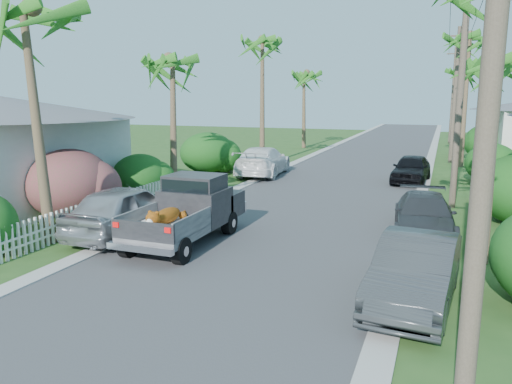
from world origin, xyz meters
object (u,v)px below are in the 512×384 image
at_px(parked_car_rf, 411,169).
at_px(utility_pole_c, 455,95).
at_px(parked_car_lf, 263,161).
at_px(parked_car_ln, 126,210).
at_px(palm_l_c, 262,41).
at_px(utility_pole_d, 453,95).
at_px(parked_car_rm, 424,216).
at_px(utility_pole_b, 460,94).
at_px(utility_pole_a, 490,88).
at_px(palm_l_d, 305,73).
at_px(parked_car_rn, 416,272).
at_px(palm_r_c, 470,37).
at_px(pickup_truck, 191,209).
at_px(palm_l_a, 27,9).
at_px(palm_l_b, 171,59).
at_px(palm_r_d, 466,70).

xyz_separation_m(parked_car_rf, utility_pole_c, (2.00, 9.38, 3.87)).
bearing_deg(parked_car_lf, utility_pole_c, -141.28).
relative_size(parked_car_ln, palm_l_c, 0.54).
xyz_separation_m(parked_car_rf, utility_pole_d, (2.00, 24.38, 3.87)).
xyz_separation_m(parked_car_rm, utility_pole_b, (0.92, 4.93, 3.93)).
bearing_deg(utility_pole_b, parked_car_rm, -100.53).
xyz_separation_m(parked_car_lf, utility_pole_a, (10.17, -20.19, 3.78)).
relative_size(parked_car_lf, utility_pole_c, 0.63).
relative_size(palm_l_d, utility_pole_a, 0.86).
bearing_deg(palm_l_c, utility_pole_c, 27.35).
xyz_separation_m(parked_car_rn, palm_r_c, (1.46, 23.71, 7.37)).
relative_size(utility_pole_a, utility_pole_b, 1.00).
bearing_deg(parked_car_rf, pickup_truck, -109.03).
distance_m(parked_car_lf, palm_l_a, 16.45).
relative_size(utility_pole_b, utility_pole_c, 1.00).
bearing_deg(utility_pole_c, parked_car_rm, -92.63).
bearing_deg(palm_l_d, parked_car_lf, -83.03).
bearing_deg(palm_l_d, utility_pole_a, -71.42).
distance_m(parked_car_ln, palm_l_b, 9.26).
distance_m(parked_car_rf, parked_car_lf, 8.18).
distance_m(parked_car_lf, utility_pole_b, 12.02).
height_order(pickup_truck, palm_l_c, palm_l_c).
xyz_separation_m(parked_car_rf, utility_pole_b, (2.00, -5.62, 3.87)).
relative_size(parked_car_rf, palm_l_a, 0.52).
distance_m(pickup_truck, palm_l_d, 29.81).
distance_m(parked_car_rm, palm_l_c, 18.99).
bearing_deg(palm_r_c, utility_pole_d, 92.02).
xyz_separation_m(utility_pole_b, utility_pole_d, (0.00, 30.00, 0.00)).
bearing_deg(parked_car_ln, parked_car_rn, 164.01).
relative_size(parked_car_rf, palm_l_d, 0.55).
xyz_separation_m(pickup_truck, palm_r_d, (8.70, 35.00, 5.73)).
distance_m(pickup_truck, palm_l_c, 18.73).
relative_size(utility_pole_b, utility_pole_d, 1.00).
xyz_separation_m(parked_car_rm, palm_l_c, (-10.68, 13.93, 7.25)).
relative_size(parked_car_rm, palm_l_c, 0.50).
bearing_deg(parked_car_lf, parked_car_ln, 85.16).
bearing_deg(palm_l_a, utility_pole_d, 73.56).
bearing_deg(utility_pole_b, palm_l_c, 142.19).
bearing_deg(utility_pole_a, palm_l_c, 115.80).
height_order(palm_l_b, palm_r_d, palm_r_d).
bearing_deg(parked_car_rn, pickup_truck, 163.60).
distance_m(palm_l_b, palm_r_d, 31.00).
height_order(parked_car_lf, palm_r_d, palm_r_d).
relative_size(parked_car_ln, palm_l_d, 0.64).
relative_size(parked_car_lf, palm_r_c, 0.60).
bearing_deg(parked_car_ln, palm_r_d, -108.18).
distance_m(utility_pole_b, utility_pole_c, 15.00).
distance_m(parked_car_rm, utility_pole_c, 20.33).
xyz_separation_m(parked_car_rn, parked_car_rf, (-1.14, 16.33, -0.02)).
height_order(parked_car_rn, parked_car_lf, parked_car_lf).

